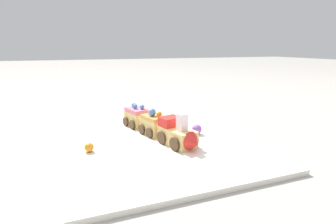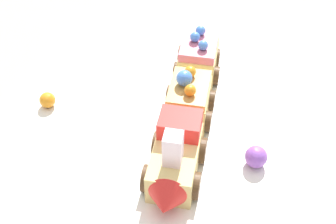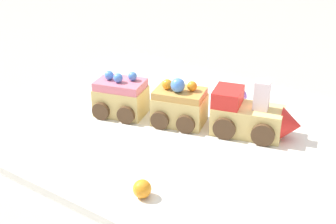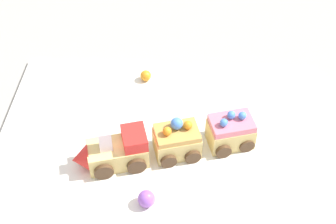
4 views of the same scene
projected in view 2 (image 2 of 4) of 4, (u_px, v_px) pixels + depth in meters
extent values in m
plane|color=gray|center=(175.00, 132.00, 0.65)|extent=(10.00, 10.00, 0.00)
cube|color=white|center=(175.00, 128.00, 0.65)|extent=(0.61, 0.47, 0.01)
cube|color=#E5C675|center=(175.00, 162.00, 0.57)|extent=(0.11, 0.08, 0.04)
cube|color=red|center=(180.00, 124.00, 0.57)|extent=(0.05, 0.06, 0.02)
cone|color=red|center=(165.00, 203.00, 0.52)|extent=(0.04, 0.05, 0.05)
cube|color=white|center=(173.00, 155.00, 0.53)|extent=(0.03, 0.03, 0.02)
cube|color=white|center=(173.00, 142.00, 0.52)|extent=(0.03, 0.03, 0.02)
cylinder|color=#4C331E|center=(146.00, 178.00, 0.56)|extent=(0.03, 0.02, 0.03)
cylinder|color=#4C331E|center=(197.00, 186.00, 0.55)|extent=(0.03, 0.02, 0.03)
cylinder|color=#4C331E|center=(155.00, 144.00, 0.60)|extent=(0.03, 0.02, 0.03)
cylinder|color=#4C331E|center=(203.00, 151.00, 0.59)|extent=(0.03, 0.02, 0.03)
cube|color=#E5C675|center=(189.00, 104.00, 0.64)|extent=(0.09, 0.07, 0.04)
cube|color=#CC9347|center=(189.00, 88.00, 0.63)|extent=(0.09, 0.07, 0.01)
sphere|color=orange|center=(193.00, 73.00, 0.63)|extent=(0.02, 0.02, 0.02)
sphere|color=#4C84E0|center=(187.00, 79.00, 0.61)|extent=(0.03, 0.03, 0.02)
sphere|color=orange|center=(190.00, 90.00, 0.60)|extent=(0.02, 0.02, 0.02)
cylinder|color=#4C331E|center=(164.00, 116.00, 0.64)|extent=(0.03, 0.01, 0.03)
cylinder|color=#4C331E|center=(208.00, 121.00, 0.63)|extent=(0.03, 0.01, 0.03)
cylinder|color=#4C331E|center=(170.00, 95.00, 0.67)|extent=(0.03, 0.01, 0.03)
cylinder|color=#4C331E|center=(212.00, 100.00, 0.66)|extent=(0.03, 0.01, 0.03)
cube|color=#E5C675|center=(198.00, 61.00, 0.71)|extent=(0.09, 0.07, 0.04)
cube|color=#E57084|center=(199.00, 45.00, 0.69)|extent=(0.09, 0.07, 0.01)
sphere|color=#4C84E0|center=(201.00, 30.00, 0.70)|extent=(0.02, 0.02, 0.01)
sphere|color=#4C84E0|center=(195.00, 37.00, 0.69)|extent=(0.02, 0.02, 0.02)
sphere|color=#4C84E0|center=(203.00, 45.00, 0.67)|extent=(0.02, 0.02, 0.01)
cylinder|color=#4C331E|center=(176.00, 71.00, 0.71)|extent=(0.03, 0.01, 0.03)
cylinder|color=#4C331E|center=(216.00, 76.00, 0.70)|extent=(0.03, 0.01, 0.03)
cylinder|color=#4C331E|center=(181.00, 54.00, 0.74)|extent=(0.03, 0.01, 0.03)
cylinder|color=#4C331E|center=(220.00, 59.00, 0.73)|extent=(0.03, 0.01, 0.03)
sphere|color=orange|center=(47.00, 100.00, 0.67)|extent=(0.02, 0.02, 0.02)
sphere|color=#9956C6|center=(256.00, 157.00, 0.58)|extent=(0.03, 0.03, 0.03)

